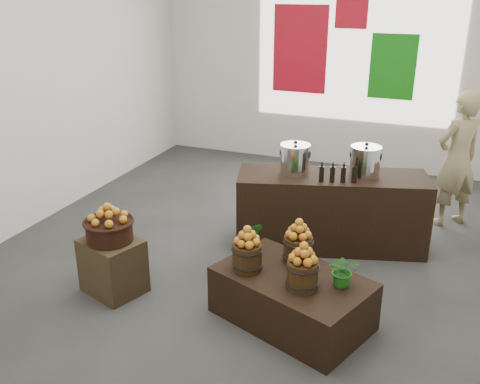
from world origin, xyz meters
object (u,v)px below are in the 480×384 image
at_px(stock_pot_left, 295,160).
at_px(shopper, 457,159).
at_px(display_table, 292,298).
at_px(crate, 113,266).
at_px(counter, 331,211).
at_px(wicker_basket, 109,231).
at_px(stock_pot_center, 365,162).

bearing_deg(stock_pot_left, shopper, 37.21).
xyz_separation_m(display_table, shopper, (1.28, 2.82, 0.64)).
distance_m(crate, shopper, 4.35).
height_order(display_table, stock_pot_left, stock_pot_left).
distance_m(counter, shopper, 1.81).
relative_size(crate, display_table, 0.42).
distance_m(wicker_basket, counter, 2.56).
height_order(stock_pot_left, shopper, shopper).
distance_m(crate, stock_pot_center, 2.96).
bearing_deg(wicker_basket, display_table, 5.45).
xyz_separation_m(display_table, stock_pot_center, (0.31, 1.73, 0.81)).
distance_m(wicker_basket, stock_pot_center, 2.88).
bearing_deg(display_table, crate, -153.73).
xyz_separation_m(counter, stock_pot_center, (0.33, 0.10, 0.61)).
bearing_deg(stock_pot_center, counter, -163.69).
xyz_separation_m(display_table, stock_pot_left, (-0.44, 1.51, 0.81)).
relative_size(display_table, stock_pot_left, 4.07).
bearing_deg(stock_pot_center, wicker_basket, -138.18).
xyz_separation_m(crate, wicker_basket, (0.00, 0.00, 0.39)).
bearing_deg(stock_pot_center, display_table, -100.12).
distance_m(crate, stock_pot_left, 2.30).
height_order(crate, display_table, crate).
distance_m(crate, display_table, 1.83).
height_order(crate, wicker_basket, wicker_basket).
xyz_separation_m(stock_pot_left, stock_pot_center, (0.75, 0.22, 0.00)).
relative_size(wicker_basket, shopper, 0.26).
bearing_deg(crate, shopper, 44.00).
bearing_deg(counter, shopper, 26.03).
bearing_deg(stock_pot_center, stock_pot_left, -163.69).
distance_m(stock_pot_left, shopper, 2.17).
bearing_deg(shopper, crate, 2.10).
bearing_deg(display_table, shopper, 86.41).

